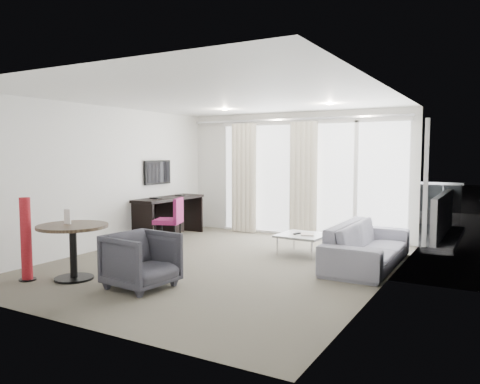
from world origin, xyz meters
The scene contains 28 objects.
floor centered at (0.00, 0.00, 0.00)m, with size 5.00×6.00×0.00m, color #5E594B.
ceiling centered at (0.00, 0.00, 2.60)m, with size 5.00×6.00×0.00m, color white.
wall_left centered at (-2.50, 0.00, 1.30)m, with size 0.00×6.00×2.60m, color silver.
wall_right centered at (2.50, 0.00, 1.30)m, with size 0.00×6.00×2.60m, color silver.
wall_front centered at (0.00, -3.00, 1.30)m, with size 5.00×0.00×2.60m, color silver.
window_panel centered at (0.30, 2.98, 1.20)m, with size 4.00×0.02×2.38m, color white, non-canonical shape.
window_frame centered at (0.30, 2.97, 1.20)m, with size 4.10×0.06×2.44m, color white, non-canonical shape.
curtain_left centered at (-1.15, 2.82, 1.20)m, with size 0.60×0.20×2.38m, color beige, non-canonical shape.
curtain_right centered at (0.25, 2.82, 1.20)m, with size 0.60×0.20×2.38m, color beige, non-canonical shape.
curtain_track centered at (0.00, 2.82, 2.45)m, with size 4.80×0.04×0.04m, color #B2B2B7, non-canonical shape.
downlight_a centered at (-0.90, 1.60, 2.59)m, with size 0.12×0.12×0.02m, color #FFE0B2.
downlight_b centered at (1.20, 1.60, 2.59)m, with size 0.12×0.12×0.02m, color #FFE0B2.
desk centered at (-2.20, 1.51, 0.42)m, with size 0.55×1.77×0.83m, color black, non-canonical shape.
tv centered at (-2.46, 1.45, 1.35)m, with size 0.05×0.80×0.50m, color black, non-canonical shape.
desk_chair centered at (-1.65, 0.75, 0.46)m, with size 0.50×0.47×0.91m, color #821C51, non-canonical shape.
round_table centered at (-1.32, -1.77, 0.38)m, with size 0.96×0.96×0.77m, color #34271A, non-canonical shape.
menu_card centered at (-1.44, -1.75, 0.72)m, with size 0.11×0.02×0.21m, color white, non-canonical shape.
red_lamp centered at (-1.83, -2.13, 0.57)m, with size 0.23×0.23×1.15m, color maroon.
tub_armchair centered at (-0.21, -1.63, 0.36)m, with size 0.78×0.80×0.73m, color #32323A.
coffee_table centered at (0.85, 1.29, 0.17)m, with size 0.78×0.78×0.35m, color gray, non-canonical shape.
remote centered at (0.76, 1.27, 0.36)m, with size 0.05×0.16×0.02m, color black, non-canonical shape.
magazine centered at (0.94, 1.30, 0.36)m, with size 0.23×0.30×0.02m, color gray, non-canonical shape.
sofa centered at (2.04, 1.03, 0.33)m, with size 2.26×0.88×0.66m, color gray.
terrace_slab centered at (0.30, 4.50, -0.06)m, with size 5.60×3.00×0.12m, color #4D4D50.
rattan_chair_a centered at (0.56, 4.20, 0.44)m, with size 0.60×0.60×0.88m, color #463722, non-canonical shape.
rattan_chair_b centered at (1.86, 4.28, 0.41)m, with size 0.56×0.56×0.83m, color #463722, non-canonical shape.
rattan_table centered at (1.70, 4.26, 0.27)m, with size 0.54×0.54×0.54m, color #463722, non-canonical shape.
balustrade centered at (0.30, 5.95, 0.50)m, with size 5.50×0.06×1.05m, color #B2B2B7, non-canonical shape.
Camera 1 is at (3.82, -6.20, 1.75)m, focal length 35.00 mm.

